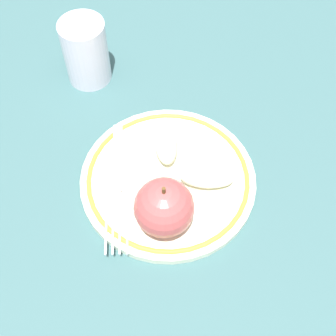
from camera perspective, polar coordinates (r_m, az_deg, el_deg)
The scene contains 7 objects.
ground_plane at distance 0.60m, azimuth 1.64°, elevation -1.78°, with size 2.00×2.00×0.00m, color #385C5E.
plate at distance 0.59m, azimuth 0.00°, elevation -1.38°, with size 0.22×0.22×0.01m.
apple_red_whole at distance 0.52m, azimuth -0.49°, elevation -4.85°, with size 0.07×0.07×0.08m.
apple_slice_front at distance 0.60m, azimuth -0.28°, elevation 3.08°, with size 0.07×0.03×0.02m, color beige.
apple_slice_back at distance 0.57m, azimuth 4.81°, elevation -1.13°, with size 0.07×0.03×0.02m, color #EEEBC0.
fork at distance 0.58m, azimuth -6.22°, elevation -1.56°, with size 0.14×0.14×0.00m.
drinking_glass at distance 0.68m, azimuth -9.99°, elevation 13.77°, with size 0.06×0.06×0.10m, color silver.
Camera 1 is at (0.24, 0.19, 0.51)m, focal length 50.00 mm.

